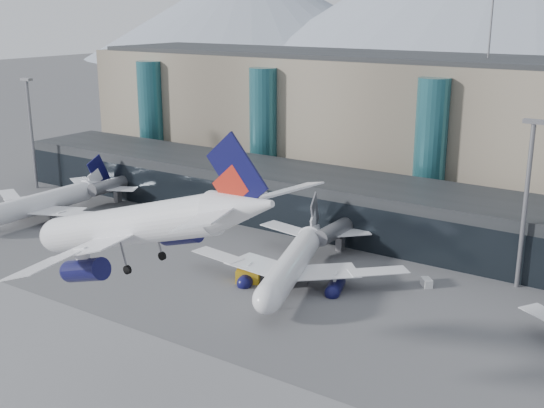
{
  "coord_description": "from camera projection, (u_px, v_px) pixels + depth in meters",
  "views": [
    {
      "loc": [
        53.02,
        -52.51,
        40.85
      ],
      "look_at": [
        -4.19,
        32.0,
        11.39
      ],
      "focal_mm": 45.0,
      "sensor_mm": 36.0,
      "label": 1
    }
  ],
  "objects": [
    {
      "name": "concourse",
      "position": [
        368.0,
        209.0,
        126.22
      ],
      "size": [
        170.0,
        27.0,
        10.0
      ],
      "color": "black",
      "rests_on": "ground"
    },
    {
      "name": "veh_g",
      "position": [
        427.0,
        282.0,
        103.62
      ],
      "size": [
        2.38,
        2.44,
        1.26
      ],
      "primitive_type": "cube",
      "rotation": [
        0.0,
        0.0,
        -0.83
      ],
      "color": "silver",
      "rests_on": "ground"
    },
    {
      "name": "lightmast_left",
      "position": [
        31.0,
        127.0,
        156.55
      ],
      "size": [
        3.0,
        1.2,
        25.6
      ],
      "color": "slate",
      "rests_on": "ground"
    },
    {
      "name": "veh_h",
      "position": [
        248.0,
        276.0,
        104.96
      ],
      "size": [
        4.07,
        3.31,
        1.99
      ],
      "primitive_type": "cube",
      "rotation": [
        0.0,
        0.0,
        0.47
      ],
      "color": "gold",
      "rests_on": "ground"
    },
    {
      "name": "lightmast_mid",
      "position": [
        526.0,
        195.0,
        99.69
      ],
      "size": [
        3.0,
        1.2,
        25.6
      ],
      "color": "slate",
      "rests_on": "ground"
    },
    {
      "name": "terminal_main",
      "position": [
        336.0,
        118.0,
        162.44
      ],
      "size": [
        130.0,
        30.0,
        31.0
      ],
      "color": "gray",
      "rests_on": "ground"
    },
    {
      "name": "veh_c",
      "position": [
        280.0,
        277.0,
        104.51
      ],
      "size": [
        4.1,
        2.53,
        2.15
      ],
      "primitive_type": "cube",
      "rotation": [
        0.0,
        0.0,
        -0.13
      ],
      "color": "#515156",
      "rests_on": "ground"
    },
    {
      "name": "ground",
      "position": [
        151.0,
        362.0,
        81.66
      ],
      "size": [
        900.0,
        900.0,
        0.0
      ],
      "primitive_type": "plane",
      "color": "#515154",
      "rests_on": "ground"
    },
    {
      "name": "veh_a",
      "position": [
        70.0,
        227.0,
        129.1
      ],
      "size": [
        2.88,
        1.83,
        1.53
      ],
      "primitive_type": "cube",
      "rotation": [
        0.0,
        0.0,
        -0.11
      ],
      "color": "silver",
      "rests_on": "ground"
    },
    {
      "name": "veh_b",
      "position": [
        169.0,
        228.0,
        129.02
      ],
      "size": [
        2.16,
        2.65,
        1.32
      ],
      "primitive_type": "cube",
      "rotation": [
        0.0,
        0.0,
        1.19
      ],
      "color": "gold",
      "rests_on": "ground"
    },
    {
      "name": "jet_parked_left",
      "position": [
        51.0,
        195.0,
        137.77
      ],
      "size": [
        36.63,
        35.29,
        11.79
      ],
      "rotation": [
        0.0,
        0.0,
        1.57
      ],
      "color": "white",
      "rests_on": "ground"
    },
    {
      "name": "hero_jet",
      "position": [
        150.0,
        216.0,
        67.08
      ],
      "size": [
        34.36,
        35.29,
        11.37
      ],
      "rotation": [
        0.0,
        -0.28,
        -0.04
      ],
      "color": "white",
      "rests_on": "ground"
    },
    {
      "name": "teal_towers",
      "position": [
        341.0,
        139.0,
        144.73
      ],
      "size": [
        116.4,
        19.4,
        46.0
      ],
      "color": "#25606A",
      "rests_on": "ground"
    },
    {
      "name": "jet_parked_mid",
      "position": [
        297.0,
        250.0,
        106.09
      ],
      "size": [
        34.84,
        36.78,
        11.81
      ],
      "rotation": [
        0.0,
        0.0,
        1.89
      ],
      "color": "white",
      "rests_on": "ground"
    }
  ]
}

